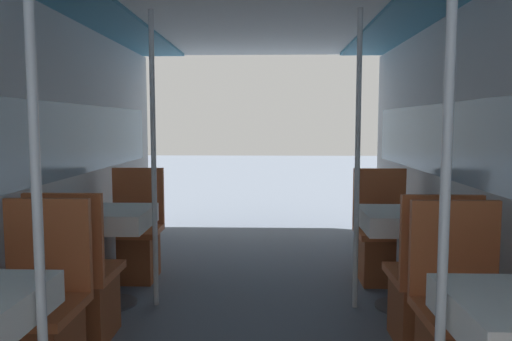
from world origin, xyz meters
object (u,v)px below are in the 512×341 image
chair_left_far_0 (35,334)px  support_pole_right_1 (357,162)px  dining_table_left_1 (110,223)px  support_pole_right_0 (445,201)px  chair_right_near_1 (428,300)px  chair_left_far_1 (134,246)px  support_pole_left_0 (37,199)px  support_pole_left_1 (154,161)px  chair_left_near_1 (78,296)px  dining_table_right_1 (403,225)px  chair_right_far_0 (464,340)px  chair_right_far_1 (383,248)px

chair_left_far_0 → support_pole_right_1: 2.35m
dining_table_left_1 → support_pole_right_1: (1.84, 0.00, 0.47)m
support_pole_right_0 → chair_right_near_1: 1.49m
dining_table_left_1 → chair_left_far_1: chair_left_far_1 is taller
support_pole_left_0 → support_pole_left_1: size_ratio=1.00×
support_pole_right_0 → chair_right_near_1: bearing=74.2°
support_pole_left_0 → chair_right_near_1: bearing=33.3°
chair_left_near_1 → chair_left_far_1: same height
chair_left_far_1 → support_pole_right_1: size_ratio=0.44×
chair_left_near_1 → dining_table_left_1: bearing=90.0°
support_pole_right_0 → chair_right_near_1: support_pole_right_0 is taller
chair_left_far_0 → support_pole_right_1: bearing=-146.7°
chair_left_far_1 → support_pole_right_0: (1.84, -2.48, 0.80)m
dining_table_left_1 → dining_table_right_1: size_ratio=1.00×
support_pole_left_1 → support_pole_right_1: size_ratio=1.00×
support_pole_left_0 → dining_table_left_1: bearing=100.5°
chair_left_near_1 → support_pole_right_0: support_pole_right_0 is taller
chair_right_near_1 → support_pole_right_1: size_ratio=0.44×
dining_table_left_1 → support_pole_right_1: bearing=0.0°
chair_left_far_1 → chair_right_near_1: (2.19, -1.27, 0.00)m
dining_table_left_1 → support_pole_left_1: bearing=0.0°
chair_left_near_1 → chair_right_far_0: same height
support_pole_left_1 → chair_right_far_1: 2.11m
support_pole_left_1 → chair_right_far_1: size_ratio=2.26×
support_pole_left_1 → chair_left_far_0: bearing=-105.8°
chair_right_near_1 → chair_left_far_1: bearing=149.9°
chair_right_near_1 → chair_right_far_0: bearing=-90.0°
chair_right_far_0 → chair_right_near_1: size_ratio=1.00×
chair_left_far_1 → dining_table_right_1: chair_left_far_1 is taller
chair_left_far_0 → chair_left_near_1: bearing=-90.0°
chair_left_near_1 → chair_left_far_0: bearing=-90.0°
support_pole_right_0 → chair_right_near_1: (0.34, 1.21, -0.80)m
chair_left_far_0 → support_pole_left_1: (0.34, 1.21, 0.80)m
chair_left_far_0 → dining_table_left_1: (-0.00, 1.21, 0.33)m
chair_left_near_1 → chair_right_far_0: 2.26m
dining_table_left_1 → dining_table_right_1: bearing=0.0°
chair_right_far_0 → support_pole_left_0: bearing=19.0°
support_pole_left_0 → chair_right_far_0: size_ratio=2.26×
chair_left_far_0 → support_pole_left_0: support_pole_left_0 is taller
chair_left_near_1 → dining_table_right_1: 2.30m
chair_right_far_1 → support_pole_right_1: size_ratio=0.44×
chair_left_near_1 → support_pole_right_1: bearing=19.0°
chair_left_near_1 → dining_table_right_1: size_ratio=1.32×
support_pole_left_1 → support_pole_right_0: bearing=-50.9°
chair_right_far_0 → chair_right_near_1: (0.00, 0.58, 0.00)m
chair_right_near_1 → chair_right_far_1: same height
support_pole_left_0 → chair_right_far_1: support_pole_left_0 is taller
chair_right_near_1 → chair_left_near_1: bearing=180.0°
dining_table_right_1 → chair_right_near_1: bearing=-90.0°
chair_left_near_1 → chair_right_near_1: bearing=0.0°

